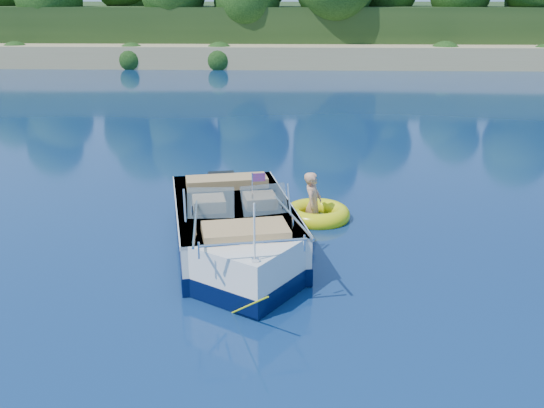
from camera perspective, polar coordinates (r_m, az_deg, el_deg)
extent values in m
plane|color=#091540|center=(9.02, 15.29, -13.12)|extent=(160.00, 160.00, 0.00)
cube|color=tan|center=(45.67, 4.88, 13.59)|extent=(170.00, 8.00, 2.00)
cube|color=black|center=(72.56, 3.95, 15.96)|extent=(170.00, 56.00, 6.00)
cylinder|color=#302110|center=(50.55, -16.92, 16.34)|extent=(0.44, 0.44, 3.20)
cylinder|color=#302110|center=(49.49, 4.77, 17.25)|extent=(0.44, 0.44, 3.60)
cube|color=white|center=(11.96, -3.63, -2.46)|extent=(3.00, 4.46, 1.14)
cube|color=white|center=(10.19, -2.32, -6.38)|extent=(2.11, 2.11, 1.14)
cube|color=black|center=(12.02, -3.62, -3.16)|extent=(3.04, 4.51, 0.32)
cube|color=black|center=(10.26, -2.31, -7.17)|extent=(2.16, 2.16, 0.32)
cube|color=tan|center=(12.15, -3.85, -0.51)|extent=(2.31, 3.17, 0.11)
cube|color=white|center=(11.78, -3.69, -0.03)|extent=(3.04, 4.47, 0.06)
cube|color=black|center=(14.05, -4.73, 1.01)|extent=(0.66, 0.50, 0.97)
cube|color=#8C9EA5|center=(10.92, -5.79, 0.11)|extent=(0.86, 0.35, 0.53)
cube|color=#8C9EA5|center=(11.03, -0.74, 0.40)|extent=(0.89, 0.56, 0.53)
cube|color=tan|center=(11.47, -5.95, -0.45)|extent=(0.71, 0.71, 0.43)
cube|color=tan|center=(11.57, -1.14, -0.17)|extent=(0.71, 0.71, 0.43)
cube|color=tan|center=(12.79, -4.27, 1.65)|extent=(1.78, 0.95, 0.41)
cube|color=tan|center=(10.16, -2.53, -3.10)|extent=(1.57, 1.10, 0.37)
cylinder|color=white|center=(9.04, -1.67, -2.67)|extent=(0.04, 0.04, 0.92)
cube|color=red|center=(10.88, -1.25, 2.53)|extent=(0.24, 0.07, 0.15)
cube|color=silver|center=(9.15, -1.59, -5.29)|extent=(0.12, 0.09, 0.05)
cylinder|color=#C6D617|center=(9.04, -2.22, -9.52)|extent=(0.65, 1.00, 0.83)
torus|color=#F0ED0D|center=(13.51, 4.23, -0.98)|extent=(1.69, 1.69, 0.39)
torus|color=red|center=(13.50, 4.23, -0.90)|extent=(1.39, 1.39, 0.13)
imported|color=tan|center=(13.58, 3.86, -1.31)|extent=(0.55, 0.89, 1.63)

